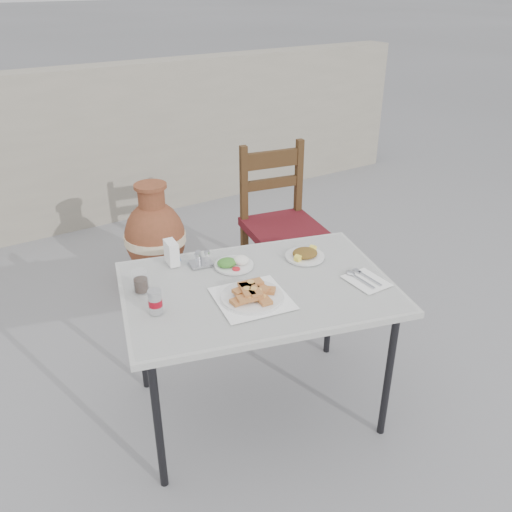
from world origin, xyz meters
TOP-DOWN VIEW (x-y plane):
  - ground at (0.00, 0.00)m, footprint 80.00×80.00m
  - cafe_table at (-0.01, -0.03)m, footprint 1.26×1.01m
  - pide_plate at (-0.09, -0.11)m, footprint 0.32×0.32m
  - salad_rice_plate at (-0.02, 0.16)m, footprint 0.17×0.17m
  - salad_chopped_plate at (0.30, 0.06)m, footprint 0.18×0.18m
  - soda_can at (-0.44, 0.00)m, footprint 0.05×0.05m
  - cola_glass at (-0.43, 0.18)m, footprint 0.06×0.06m
  - napkin_holder at (-0.23, 0.33)m, footprint 0.06×0.09m
  - condiment_caddy at (-0.13, 0.25)m, footprint 0.11×0.09m
  - cutlery_napkin at (0.38, -0.23)m, footprint 0.14×0.19m
  - chair at (0.64, 0.75)m, footprint 0.48×0.48m
  - terracotta_urn at (0.06, 1.30)m, footprint 0.39×0.39m
  - back_wall at (0.00, 2.50)m, footprint 6.00×0.25m

SIDE VIEW (x-z plane):
  - ground at x=0.00m, z-range 0.00..0.00m
  - terracotta_urn at x=0.06m, z-range -0.02..0.65m
  - chair at x=0.64m, z-range 0.02..0.95m
  - back_wall at x=0.00m, z-range 0.00..1.20m
  - cafe_table at x=-0.01m, z-range 0.29..0.96m
  - cutlery_napkin at x=0.38m, z-range 0.67..0.68m
  - salad_chopped_plate at x=0.30m, z-range 0.66..0.70m
  - salad_rice_plate at x=-0.02m, z-range 0.66..0.71m
  - condiment_caddy at x=-0.13m, z-range 0.66..0.73m
  - pide_plate at x=-0.09m, z-range 0.67..0.72m
  - cola_glass at x=-0.43m, z-range 0.66..0.75m
  - soda_can at x=-0.44m, z-range 0.67..0.76m
  - napkin_holder at x=-0.23m, z-range 0.67..0.77m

